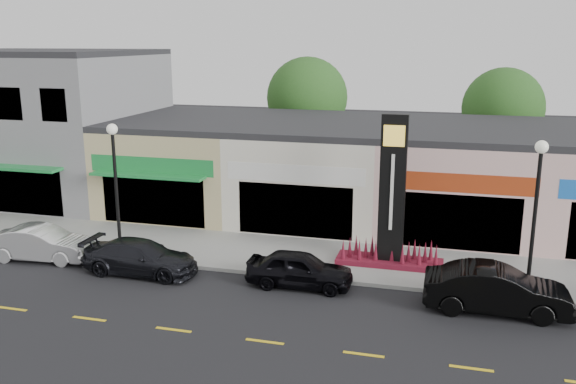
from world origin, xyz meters
name	(u,v)px	position (x,y,z in m)	size (l,w,h in m)	color
ground	(290,302)	(0.00, 0.00, 0.00)	(120.00, 120.00, 0.00)	black
sidewalk	(317,258)	(0.00, 4.35, 0.07)	(52.00, 4.30, 0.15)	gray
curb	(304,277)	(0.00, 2.10, 0.07)	(52.00, 0.20, 0.15)	gray
building_grey_2story	(42,123)	(-18.00, 11.48, 4.14)	(12.00, 10.95, 8.30)	slate
shop_beige	(194,161)	(-8.50, 11.46, 2.40)	(7.00, 10.85, 4.80)	tan
shop_cream	(318,167)	(-1.50, 11.47, 2.40)	(7.00, 10.01, 4.80)	beige
shop_pink_w	(457,175)	(5.50, 11.47, 2.40)	(7.00, 10.01, 4.80)	beige
tree_rear_west	(307,98)	(-4.00, 19.50, 5.22)	(5.20, 5.20, 7.83)	#382619
tree_rear_mid	(503,108)	(8.00, 19.50, 4.88)	(4.80, 4.80, 7.29)	#382619
lamp_west_near	(115,176)	(-8.00, 2.50, 3.48)	(0.44, 0.44, 5.47)	black
lamp_east_near	(536,203)	(8.00, 2.50, 3.48)	(0.44, 0.44, 5.47)	black
pylon_sign	(391,213)	(3.00, 4.20, 2.27)	(4.20, 1.30, 6.00)	maroon
car_white_van	(41,243)	(-10.99, 1.39, 0.71)	(4.28, 1.49, 1.41)	white
car_dark_sedan	(141,257)	(-6.29, 1.08, 0.66)	(4.52, 1.84, 1.31)	black
car_black_sedan	(300,269)	(-0.01, 1.43, 0.67)	(3.92, 1.58, 1.34)	black
car_black_conv	(497,290)	(6.85, 1.00, 0.78)	(4.76, 1.66, 1.57)	black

